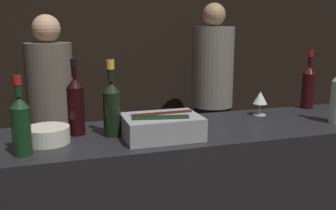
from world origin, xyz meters
The scene contains 10 objects.
wall_back_chalkboard centered at (0.00, 2.47, 1.40)m, with size 6.40×0.06×2.80m.
ice_bin_with_bottles centered at (-0.07, 0.18, 1.13)m, with size 0.34×0.24×0.11m.
bowl_white centered at (-0.56, 0.26, 1.11)m, with size 0.19×0.19×0.07m.
wine_glass centered at (0.58, 0.43, 1.17)m, with size 0.08×0.08×0.14m.
red_wine_bottle_tall centered at (0.96, 0.51, 1.22)m, with size 0.08×0.08×0.36m.
champagne_bottle centered at (-0.28, 0.28, 1.22)m, with size 0.08×0.08×0.35m.
red_wine_bottle_black_foil centered at (-0.43, 0.35, 1.22)m, with size 0.08×0.08×0.35m.
red_wine_bottle_burgundy centered at (-0.65, 0.13, 1.20)m, with size 0.07×0.07×0.31m.
person_in_hoodie centered at (0.92, 1.83, 0.98)m, with size 0.39×0.39×1.77m.
person_blond_tee centered at (-0.54, 1.62, 0.92)m, with size 0.36×0.36×1.65m.
Camera 1 is at (-0.53, -1.37, 1.58)m, focal length 40.00 mm.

